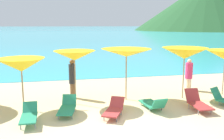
# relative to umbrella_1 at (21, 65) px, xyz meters

# --- Properties ---
(ground_plane) EXTENTS (50.00, 100.00, 0.30)m
(ground_plane) POSITION_rel_umbrella_1_xyz_m (3.48, 6.66, -2.01)
(ground_plane) COLOR beige
(ocean_water) EXTENTS (650.00, 440.00, 0.02)m
(ocean_water) POSITION_rel_umbrella_1_xyz_m (3.48, 225.17, -1.85)
(ocean_water) COLOR #38B7CC
(ocean_water) RESTS_ON ground_plane
(headland_hill) EXTENTS (84.38, 84.38, 28.74)m
(headland_hill) POSITION_rel_umbrella_1_xyz_m (87.41, 126.01, 12.51)
(headland_hill) COLOR #235128
(headland_hill) RESTS_ON ground_plane
(umbrella_1) EXTENTS (1.92, 1.92, 2.14)m
(umbrella_1) POSITION_rel_umbrella_1_xyz_m (0.00, 0.00, 0.00)
(umbrella_1) COLOR #9E7F59
(umbrella_1) RESTS_ON ground_plane
(umbrella_2) EXTENTS (1.98, 1.98, 2.37)m
(umbrella_2) POSITION_rel_umbrella_1_xyz_m (2.16, 0.22, 0.30)
(umbrella_2) COLOR #9E7F59
(umbrella_2) RESTS_ON ground_plane
(umbrella_3) EXTENTS (2.33, 2.33, 2.39)m
(umbrella_3) POSITION_rel_umbrella_1_xyz_m (4.51, 0.43, 0.34)
(umbrella_3) COLOR #9E7F59
(umbrella_3) RESTS_ON ground_plane
(umbrella_4) EXTENTS (2.16, 2.16, 2.42)m
(umbrella_4) POSITION_rel_umbrella_1_xyz_m (7.21, 0.10, 0.29)
(umbrella_4) COLOR #9E7F59
(umbrella_4) RESTS_ON ground_plane
(lounge_chair_1) EXTENTS (1.15, 1.53, 0.61)m
(lounge_chair_1) POSITION_rel_umbrella_1_xyz_m (3.49, -1.61, -1.57)
(lounge_chair_1) COLOR #A53333
(lounge_chair_1) RESTS_ON ground_plane
(lounge_chair_3) EXTENTS (0.75, 1.57, 0.65)m
(lounge_chair_3) POSITION_rel_umbrella_1_xyz_m (5.22, -1.19, -1.61)
(lounge_chair_3) COLOR #268C66
(lounge_chair_3) RESTS_ON ground_plane
(lounge_chair_4) EXTENTS (0.56, 1.38, 0.63)m
(lounge_chair_4) POSITION_rel_umbrella_1_xyz_m (0.39, -1.65, -1.56)
(lounge_chair_4) COLOR #268C66
(lounge_chair_4) RESTS_ON ground_plane
(lounge_chair_5) EXTENTS (0.84, 1.53, 0.63)m
(lounge_chair_5) POSITION_rel_umbrella_1_xyz_m (1.76, -0.97, -1.59)
(lounge_chair_5) COLOR #268C66
(lounge_chair_5) RESTS_ON ground_plane
(lounge_chair_7) EXTENTS (0.67, 1.48, 0.75)m
(lounge_chair_7) POSITION_rel_umbrella_1_xyz_m (7.03, -1.56, -1.54)
(lounge_chair_7) COLOR #A53333
(lounge_chair_7) RESTS_ON ground_plane
(beachgoer_1) EXTENTS (0.38, 0.38, 1.68)m
(beachgoer_1) POSITION_rel_umbrella_1_xyz_m (8.21, 1.38, -0.98)
(beachgoer_1) COLOR beige
(beachgoer_1) RESTS_ON ground_plane
(beachgoer_3) EXTENTS (0.32, 0.32, 1.86)m
(beachgoer_3) POSITION_rel_umbrella_1_xyz_m (2.09, 1.20, -0.87)
(beachgoer_3) COLOR brown
(beachgoer_3) RESTS_ON ground_plane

